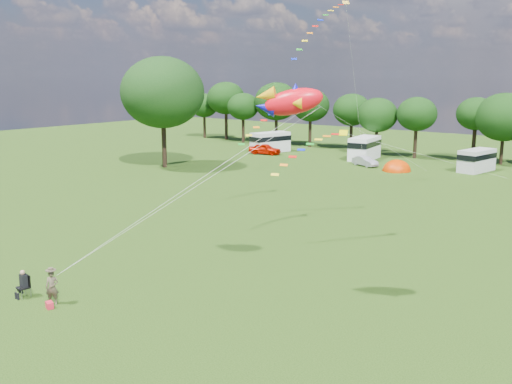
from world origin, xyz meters
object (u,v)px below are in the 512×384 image
Objects in this scene: car_b at (365,161)px; campervan_c at (477,160)px; kite_flyer at (52,287)px; camp_chair at (24,281)px; car_a at (265,149)px; campervan_b at (365,147)px; campervan_a at (270,141)px; fish_kite at (288,102)px; big_tree at (162,93)px; tent_orange at (396,171)px.

campervan_c is at bearing -47.20° from car_b.
kite_flyer is 1.20× the size of camp_chair.
campervan_b reaches higher than car_a.
fish_kite is (33.85, -43.83, 8.35)m from campervan_a.
big_tree reaches higher than tent_orange.
fish_kite is (35.70, -24.76, 0.88)m from big_tree.
campervan_a is at bearing 102.50° from campervan_c.
tent_orange is 2.09× the size of kite_flyer.
car_a is 16.17m from car_b.
campervan_c is (28.21, 3.83, 0.61)m from car_a.
car_b is at bearing 103.24° from camp_chair.
camp_chair is at bearing 148.05° from kite_flyer.
car_a reaches higher than tent_orange.
camp_chair reaches higher than car_b.
fish_kite reaches higher than car_b.
campervan_b is 1.77× the size of tent_orange.
car_b is at bearing -159.86° from campervan_b.
campervan_a is (-0.85, 2.42, 0.77)m from car_a.
tent_orange is (4.59, -0.89, -0.59)m from car_b.
tent_orange is 48.03m from camp_chair.
campervan_b is (14.22, 1.96, 0.07)m from campervan_a.
car_a is at bearing 99.56° from campervan_b.
car_b is 49.22m from kite_flyer.
big_tree is at bearing 152.44° from car_b.
campervan_b is 4.47× the size of camp_chair.
campervan_b reaches higher than campervan_c.
big_tree is 2.85× the size of car_a.
car_a is 54.93m from kite_flyer.
campervan_b is at bearing 84.05° from fish_kite.
car_a is 1.35× the size of fish_kite.
campervan_c reaches higher than car_b.
camp_chair is (22.45, -49.59, 0.09)m from car_a.
big_tree is at bearing 87.12° from kite_flyer.
campervan_a is 57.00m from camp_chair.
campervan_c is 9.33m from tent_orange.
campervan_c is 53.19m from kite_flyer.
car_a is 0.74× the size of campervan_a.
fish_kite is (8.60, 7.81, 9.03)m from kite_flyer.
fish_kite is at bearing -72.89° from tent_orange.
big_tree reaches higher than car_a.
campervan_c is 1.53× the size of tent_orange.
campervan_a is 56.01m from fish_kite.
kite_flyer is 14.71m from fish_kite.
fish_kite is at bearing -135.29° from car_b.
car_a is 0.72× the size of campervan_b.
big_tree reaches higher than fish_kite.
car_a is 14.09m from campervan_b.
campervan_c is 53.73m from camp_chair.
car_b is at bearing 57.01° from kite_flyer.
tent_orange is 2.52× the size of camp_chair.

